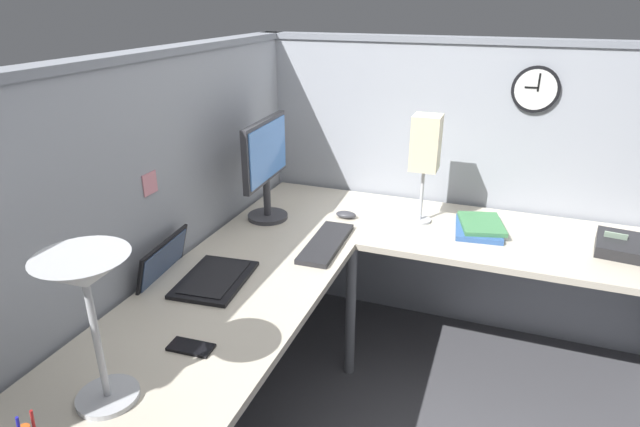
{
  "coord_description": "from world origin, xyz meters",
  "views": [
    {
      "loc": [
        -1.9,
        -0.45,
        1.76
      ],
      "look_at": [
        0.13,
        0.3,
        0.86
      ],
      "focal_mm": 29.32,
      "sensor_mm": 36.0,
      "label": 1
    }
  ],
  "objects_px": {
    "desk_lamp_dome": "(86,285)",
    "book_stack": "(480,227)",
    "desk_lamp_paper": "(426,146)",
    "laptop": "(192,273)",
    "computer_mouse": "(346,215)",
    "keyboard": "(326,243)",
    "office_phone": "(623,247)",
    "monitor": "(266,162)",
    "wall_clock": "(535,89)",
    "cell_phone": "(191,347)"
  },
  "relations": [
    {
      "from": "desk_lamp_dome",
      "to": "book_stack",
      "type": "xyz_separation_m",
      "value": [
        1.52,
        -0.87,
        -0.34
      ]
    },
    {
      "from": "desk_lamp_dome",
      "to": "desk_lamp_paper",
      "type": "relative_size",
      "value": 0.84
    },
    {
      "from": "laptop",
      "to": "computer_mouse",
      "type": "height_order",
      "value": "laptop"
    },
    {
      "from": "keyboard",
      "to": "computer_mouse",
      "type": "height_order",
      "value": "computer_mouse"
    },
    {
      "from": "office_phone",
      "to": "desk_lamp_paper",
      "type": "distance_m",
      "value": 0.95
    },
    {
      "from": "monitor",
      "to": "computer_mouse",
      "type": "height_order",
      "value": "monitor"
    },
    {
      "from": "desk_lamp_dome",
      "to": "wall_clock",
      "type": "bearing_deg",
      "value": -29.15
    },
    {
      "from": "computer_mouse",
      "to": "office_phone",
      "type": "bearing_deg",
      "value": -88.79
    },
    {
      "from": "desk_lamp_dome",
      "to": "laptop",
      "type": "bearing_deg",
      "value": 13.33
    },
    {
      "from": "computer_mouse",
      "to": "desk_lamp_paper",
      "type": "height_order",
      "value": "desk_lamp_paper"
    },
    {
      "from": "laptop",
      "to": "computer_mouse",
      "type": "bearing_deg",
      "value": -25.82
    },
    {
      "from": "keyboard",
      "to": "cell_phone",
      "type": "height_order",
      "value": "keyboard"
    },
    {
      "from": "monitor",
      "to": "wall_clock",
      "type": "distance_m",
      "value": 1.33
    },
    {
      "from": "desk_lamp_dome",
      "to": "monitor",
      "type": "bearing_deg",
      "value": 5.99
    },
    {
      "from": "monitor",
      "to": "desk_lamp_dome",
      "type": "height_order",
      "value": "monitor"
    },
    {
      "from": "desk_lamp_dome",
      "to": "office_phone",
      "type": "distance_m",
      "value": 2.11
    },
    {
      "from": "monitor",
      "to": "office_phone",
      "type": "bearing_deg",
      "value": -84.05
    },
    {
      "from": "monitor",
      "to": "laptop",
      "type": "distance_m",
      "value": 0.71
    },
    {
      "from": "desk_lamp_dome",
      "to": "cell_phone",
      "type": "xyz_separation_m",
      "value": [
        0.27,
        -0.09,
        -0.36
      ]
    },
    {
      "from": "monitor",
      "to": "wall_clock",
      "type": "bearing_deg",
      "value": -65.12
    },
    {
      "from": "laptop",
      "to": "cell_phone",
      "type": "relative_size",
      "value": 2.86
    },
    {
      "from": "office_phone",
      "to": "book_stack",
      "type": "height_order",
      "value": "office_phone"
    },
    {
      "from": "desk_lamp_paper",
      "to": "wall_clock",
      "type": "xyz_separation_m",
      "value": [
        0.32,
        -0.45,
        0.24
      ]
    },
    {
      "from": "laptop",
      "to": "cell_phone",
      "type": "height_order",
      "value": "laptop"
    },
    {
      "from": "book_stack",
      "to": "desk_lamp_paper",
      "type": "height_order",
      "value": "desk_lamp_paper"
    },
    {
      "from": "laptop",
      "to": "wall_clock",
      "type": "relative_size",
      "value": 1.87
    },
    {
      "from": "desk_lamp_dome",
      "to": "book_stack",
      "type": "distance_m",
      "value": 1.79
    },
    {
      "from": "wall_clock",
      "to": "computer_mouse",
      "type": "bearing_deg",
      "value": 116.5
    },
    {
      "from": "laptop",
      "to": "book_stack",
      "type": "distance_m",
      "value": 1.34
    },
    {
      "from": "book_stack",
      "to": "monitor",
      "type": "bearing_deg",
      "value": 101.81
    },
    {
      "from": "laptop",
      "to": "office_phone",
      "type": "xyz_separation_m",
      "value": [
        0.82,
        -1.63,
        0.01
      ]
    },
    {
      "from": "keyboard",
      "to": "cell_phone",
      "type": "distance_m",
      "value": 0.86
    },
    {
      "from": "computer_mouse",
      "to": "book_stack",
      "type": "bearing_deg",
      "value": -83.81
    },
    {
      "from": "keyboard",
      "to": "office_phone",
      "type": "height_order",
      "value": "office_phone"
    },
    {
      "from": "cell_phone",
      "to": "wall_clock",
      "type": "height_order",
      "value": "wall_clock"
    },
    {
      "from": "monitor",
      "to": "desk_lamp_dome",
      "type": "xyz_separation_m",
      "value": [
        -1.31,
        -0.14,
        0.07
      ]
    },
    {
      "from": "laptop",
      "to": "cell_phone",
      "type": "xyz_separation_m",
      "value": [
        -0.39,
        -0.25,
        -0.02
      ]
    },
    {
      "from": "book_stack",
      "to": "wall_clock",
      "type": "xyz_separation_m",
      "value": [
        0.33,
        -0.16,
        0.6
      ]
    },
    {
      "from": "keyboard",
      "to": "book_stack",
      "type": "height_order",
      "value": "book_stack"
    },
    {
      "from": "desk_lamp_dome",
      "to": "cell_phone",
      "type": "relative_size",
      "value": 3.09
    },
    {
      "from": "monitor",
      "to": "desk_lamp_dome",
      "type": "bearing_deg",
      "value": -174.01
    },
    {
      "from": "keyboard",
      "to": "office_phone",
      "type": "xyz_separation_m",
      "value": [
        0.36,
        -1.23,
        0.03
      ]
    },
    {
      "from": "office_phone",
      "to": "computer_mouse",
      "type": "bearing_deg",
      "value": 91.21
    },
    {
      "from": "monitor",
      "to": "cell_phone",
      "type": "distance_m",
      "value": 1.1
    },
    {
      "from": "monitor",
      "to": "computer_mouse",
      "type": "distance_m",
      "value": 0.48
    },
    {
      "from": "desk_lamp_paper",
      "to": "keyboard",
      "type": "bearing_deg",
      "value": 140.5
    },
    {
      "from": "monitor",
      "to": "desk_lamp_paper",
      "type": "relative_size",
      "value": 0.94
    },
    {
      "from": "office_phone",
      "to": "book_stack",
      "type": "relative_size",
      "value": 0.72
    },
    {
      "from": "monitor",
      "to": "office_phone",
      "type": "xyz_separation_m",
      "value": [
        0.17,
        -1.61,
        -0.26
      ]
    },
    {
      "from": "office_phone",
      "to": "wall_clock",
      "type": "relative_size",
      "value": 1.03
    }
  ]
}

